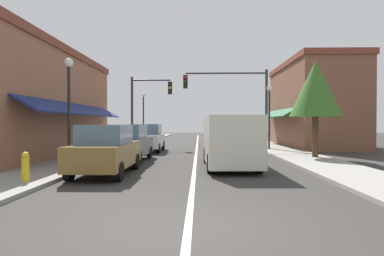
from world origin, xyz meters
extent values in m
plane|color=#33302D|center=(0.00, 18.00, 0.00)|extent=(80.00, 80.00, 0.00)
cube|color=gray|center=(-5.50, 18.00, 0.06)|extent=(2.60, 56.00, 0.12)
cube|color=gray|center=(5.50, 18.00, 0.06)|extent=(2.60, 56.00, 0.12)
cube|color=silver|center=(0.00, 18.00, 0.00)|extent=(0.14, 52.00, 0.01)
cube|color=#8E5B42|center=(-8.88, 12.00, 2.76)|extent=(4.15, 14.00, 5.52)
cube|color=brown|center=(-8.88, 12.00, 5.72)|extent=(4.35, 14.20, 0.40)
cube|color=slate|center=(-6.86, 12.00, 1.40)|extent=(0.08, 10.64, 1.80)
cube|color=navy|center=(-6.25, 12.00, 2.60)|extent=(1.27, 11.76, 0.73)
cube|color=slate|center=(-6.86, 8.92, 3.97)|extent=(0.08, 1.10, 1.30)
cube|color=slate|center=(-6.86, 15.08, 3.97)|extent=(0.08, 1.10, 1.30)
cube|color=brown|center=(9.03, 20.00, 3.07)|extent=(4.45, 10.00, 6.13)
cube|color=brown|center=(9.03, 20.00, 6.33)|extent=(4.65, 10.20, 0.40)
cube|color=slate|center=(6.86, 20.00, 1.40)|extent=(0.08, 7.60, 1.80)
cube|color=#194C2D|center=(6.25, 20.00, 2.60)|extent=(1.27, 8.40, 0.73)
cube|color=slate|center=(6.86, 17.80, 4.42)|extent=(0.08, 1.10, 1.30)
cube|color=slate|center=(6.86, 22.20, 4.42)|extent=(0.08, 1.10, 1.30)
cube|color=brown|center=(-3.12, 5.90, 0.71)|extent=(1.73, 4.11, 0.80)
cube|color=slate|center=(-3.12, 5.80, 1.44)|extent=(1.53, 2.01, 0.66)
cylinder|color=black|center=(-3.90, 7.26, 0.31)|extent=(0.20, 0.62, 0.62)
cylinder|color=black|center=(-2.32, 7.25, 0.31)|extent=(0.20, 0.62, 0.62)
cylinder|color=black|center=(-3.91, 4.55, 0.31)|extent=(0.20, 0.62, 0.62)
cylinder|color=black|center=(-2.33, 4.55, 0.31)|extent=(0.20, 0.62, 0.62)
cube|color=#4C5156|center=(-3.22, 9.91, 0.71)|extent=(1.83, 4.14, 0.80)
cube|color=slate|center=(-3.22, 9.81, 1.44)|extent=(1.57, 2.04, 0.66)
cylinder|color=black|center=(-3.98, 11.29, 0.31)|extent=(0.22, 0.63, 0.62)
cylinder|color=black|center=(-2.39, 11.24, 0.31)|extent=(0.22, 0.63, 0.62)
cylinder|color=black|center=(-4.05, 8.58, 0.31)|extent=(0.22, 0.63, 0.62)
cylinder|color=black|center=(-2.47, 8.54, 0.31)|extent=(0.22, 0.63, 0.62)
cube|color=silver|center=(-3.09, 15.33, 0.71)|extent=(1.76, 4.11, 0.80)
cube|color=slate|center=(-3.09, 15.23, 1.44)|extent=(1.54, 2.01, 0.66)
cylinder|color=black|center=(-3.89, 16.68, 0.31)|extent=(0.21, 0.62, 0.62)
cylinder|color=black|center=(-2.31, 16.69, 0.31)|extent=(0.21, 0.62, 0.62)
cylinder|color=black|center=(-3.87, 13.97, 0.31)|extent=(0.21, 0.62, 0.62)
cylinder|color=black|center=(-2.28, 13.98, 0.31)|extent=(0.21, 0.62, 0.62)
cube|color=beige|center=(1.44, 7.83, 1.17)|extent=(2.08, 5.05, 1.90)
cube|color=slate|center=(1.38, 10.23, 1.59)|extent=(1.73, 0.31, 0.84)
cube|color=black|center=(1.38, 10.41, 0.48)|extent=(1.87, 0.25, 0.24)
cylinder|color=black|center=(0.52, 9.36, 0.36)|extent=(0.26, 0.73, 0.72)
cylinder|color=black|center=(2.29, 9.40, 0.36)|extent=(0.26, 0.73, 0.72)
cylinder|color=black|center=(0.60, 6.26, 0.36)|extent=(0.26, 0.73, 0.72)
cylinder|color=black|center=(2.36, 6.30, 0.36)|extent=(0.26, 0.73, 0.72)
cylinder|color=#333333|center=(4.80, 16.92, 2.76)|extent=(0.18, 0.18, 5.51)
cylinder|color=#333333|center=(2.02, 16.92, 5.26)|extent=(5.56, 0.12, 0.12)
cube|color=black|center=(-0.76, 16.74, 4.66)|extent=(0.30, 0.24, 0.90)
sphere|color=red|center=(-0.76, 16.61, 4.94)|extent=(0.20, 0.20, 0.20)
sphere|color=#3D2D0C|center=(-0.76, 16.61, 4.66)|extent=(0.20, 0.20, 0.20)
sphere|color=#0C3316|center=(-0.76, 16.61, 4.38)|extent=(0.20, 0.20, 0.20)
cylinder|color=#333333|center=(-4.80, 18.50, 2.63)|extent=(0.18, 0.18, 5.26)
cylinder|color=#333333|center=(-3.38, 18.50, 5.01)|extent=(2.84, 0.12, 0.12)
cube|color=black|center=(-1.96, 18.32, 4.41)|extent=(0.30, 0.24, 0.90)
sphere|color=#420F0F|center=(-1.96, 18.19, 4.69)|extent=(0.20, 0.20, 0.20)
sphere|color=yellow|center=(-1.96, 18.19, 4.41)|extent=(0.20, 0.20, 0.20)
sphere|color=#0C3316|center=(-1.96, 18.19, 4.13)|extent=(0.20, 0.20, 0.20)
cylinder|color=black|center=(-5.16, 7.66, 2.07)|extent=(0.12, 0.12, 4.14)
sphere|color=white|center=(-5.16, 7.66, 4.32)|extent=(0.36, 0.36, 0.36)
cylinder|color=black|center=(4.82, 16.09, 1.98)|extent=(0.12, 0.12, 3.97)
sphere|color=white|center=(4.82, 16.09, 4.15)|extent=(0.36, 0.36, 0.36)
cylinder|color=black|center=(-4.83, 23.59, 2.10)|extent=(0.12, 0.12, 4.20)
sphere|color=white|center=(-4.83, 23.59, 4.38)|extent=(0.36, 0.36, 0.36)
cylinder|color=#4C331E|center=(6.06, 11.02, 1.27)|extent=(0.30, 0.30, 2.55)
cone|color=#386626|center=(6.06, 11.02, 3.58)|extent=(2.57, 2.57, 2.83)
cylinder|color=gold|center=(-4.92, 3.83, 0.47)|extent=(0.22, 0.22, 0.70)
sphere|color=gold|center=(-4.92, 3.83, 0.89)|extent=(0.20, 0.20, 0.20)
camera|label=1|loc=(0.20, -5.65, 1.83)|focal=30.62mm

